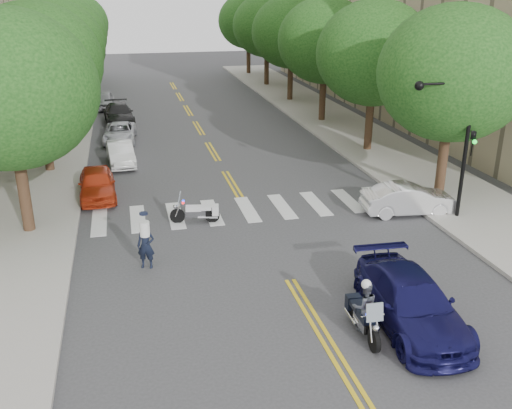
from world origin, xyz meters
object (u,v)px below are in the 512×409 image
object	(u,v)px
motorcycle_police	(364,310)
officer_standing	(146,246)
motorcycle_parked	(199,212)
convertible	(409,199)
sedan_blue	(411,302)

from	to	relation	value
motorcycle_police	officer_standing	bearing A→B (deg)	-42.29
motorcycle_parked	convertible	size ratio (longest dim) A/B	0.51
officer_standing	convertible	xyz separation A→B (m)	(11.00, 2.50, -0.17)
motorcycle_police	motorcycle_parked	xyz separation A→B (m)	(-3.29, 8.95, -0.31)
motorcycle_parked	officer_standing	world-z (taller)	officer_standing
officer_standing	motorcycle_parked	bearing A→B (deg)	73.93
motorcycle_parked	sedan_blue	size ratio (longest dim) A/B	0.40
motorcycle_parked	convertible	world-z (taller)	motorcycle_parked
motorcycle_parked	sedan_blue	world-z (taller)	sedan_blue
convertible	sedan_blue	bearing A→B (deg)	158.84
motorcycle_parked	convertible	distance (m)	8.78
officer_standing	convertible	bearing A→B (deg)	29.49
motorcycle_parked	sedan_blue	bearing A→B (deg)	-141.98
motorcycle_parked	convertible	bearing A→B (deg)	-87.17
motorcycle_parked	motorcycle_police	bearing A→B (deg)	-150.14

